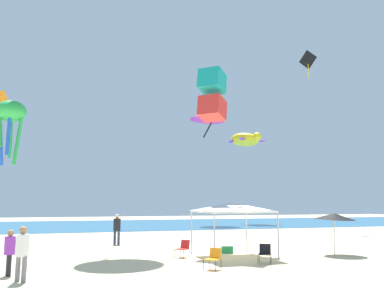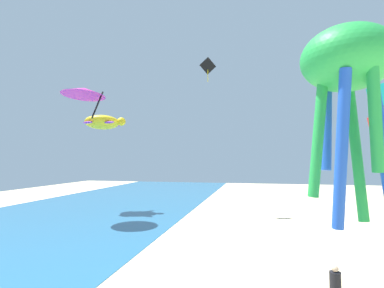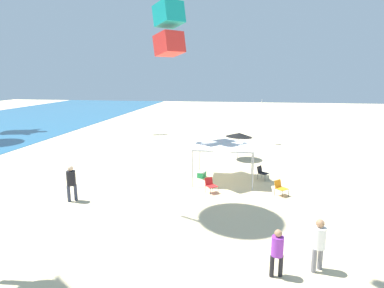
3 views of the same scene
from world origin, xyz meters
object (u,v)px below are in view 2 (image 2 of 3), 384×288
kite_diamond_black (208,67)px  kite_turtle_yellow (103,122)px  kite_octopus_green (347,69)px  person_near_umbrella (335,284)px  kite_delta_magenta (84,92)px

kite_diamond_black → kite_turtle_yellow: bearing=-15.7°
kite_turtle_yellow → kite_octopus_green: kite_turtle_yellow is taller
person_near_umbrella → kite_delta_magenta: size_ratio=0.37×
kite_turtle_yellow → kite_octopus_green: bearing=-69.0°
kite_delta_magenta → kite_octopus_green: 28.58m
kite_delta_magenta → kite_octopus_green: kite_delta_magenta is taller
person_near_umbrella → kite_diamond_black: (20.57, 8.70, 16.36)m
person_near_umbrella → kite_diamond_black: size_ratio=0.64×
kite_delta_magenta → kite_diamond_black: 14.50m
kite_diamond_black → kite_delta_magenta: bearing=8.9°
person_near_umbrella → kite_octopus_green: bearing=40.9°
person_near_umbrella → kite_diamond_black: kite_diamond_black is taller
kite_turtle_yellow → kite_delta_magenta: bearing=-97.3°
kite_delta_magenta → kite_octopus_green: bearing=143.3°
kite_delta_magenta → kite_turtle_yellow: kite_delta_magenta is taller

